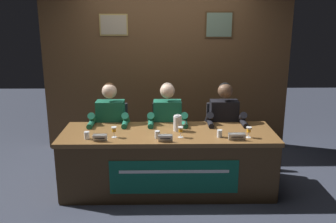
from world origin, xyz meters
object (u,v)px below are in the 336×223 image
object	(u,v)px
water_cup_center	(157,135)
water_cup_right	(220,134)
chair_right	(222,138)
panelist_right	(225,123)
juice_glass_right	(249,130)
chair_left	(113,138)
chair_center	(167,138)
panelist_center	(168,123)
juice_glass_left	(114,130)
nameplate_left	(100,138)
nameplate_right	(237,137)
panelist_left	(110,123)
water_cup_left	(87,136)
water_pitcher_central	(178,123)
conference_table	(168,154)
nameplate_center	(165,138)
juice_glass_center	(181,130)

from	to	relation	value
water_cup_center	water_cup_right	distance (m)	0.71
chair_right	panelist_right	size ratio (longest dim) A/B	0.73
panelist_right	juice_glass_right	world-z (taller)	panelist_right
chair_left	chair_center	xyz separation A→B (m)	(0.74, 0.00, 0.00)
panelist_center	panelist_right	distance (m)	0.74
juice_glass_left	water_cup_center	distance (m)	0.49
nameplate_left	nameplate_right	size ratio (longest dim) A/B	0.83
panelist_center	water_cup_right	xyz separation A→B (m)	(0.58, -0.60, 0.05)
chair_center	panelist_right	bearing A→B (deg)	-15.06
panelist_right	chair_right	bearing A→B (deg)	90.00
panelist_left	panelist_center	size ratio (longest dim) A/B	1.00
chair_left	panelist_right	xyz separation A→B (m)	(1.48, -0.20, 0.28)
chair_left	water_cup_right	xyz separation A→B (m)	(1.32, -0.80, 0.33)
water_cup_left	water_pitcher_central	world-z (taller)	water_pitcher_central
panelist_left	chair_center	size ratio (longest dim) A/B	1.36
chair_center	juice_glass_right	distance (m)	1.28
conference_table	water_cup_right	size ratio (longest dim) A/B	29.66
panelist_left	water_pitcher_central	world-z (taller)	panelist_left
panelist_center	juice_glass_right	distance (m)	1.10
chair_center	chair_right	bearing A→B (deg)	0.00
panelist_right	conference_table	bearing A→B (deg)	-145.70
water_cup_left	nameplate_center	world-z (taller)	water_cup_left
chair_right	nameplate_left	bearing A→B (deg)	-148.61
chair_left	panelist_left	size ratio (longest dim) A/B	0.73
panelist_left	water_cup_center	bearing A→B (deg)	-45.20
panelist_center	water_cup_right	world-z (taller)	panelist_center
nameplate_left	water_cup_center	bearing A→B (deg)	8.30
juice_glass_left	panelist_center	distance (m)	0.86
juice_glass_left	chair_center	bearing A→B (deg)	52.11
nameplate_center	nameplate_right	size ratio (longest dim) A/B	0.83
chair_right	water_pitcher_central	world-z (taller)	water_pitcher_central
chair_center	nameplate_right	xyz separation A→B (m)	(0.76, -0.90, 0.33)
water_cup_left	juice_glass_center	world-z (taller)	juice_glass_center
nameplate_left	juice_glass_left	world-z (taller)	juice_glass_left
chair_left	juice_glass_left	size ratio (longest dim) A/B	7.25
chair_left	juice_glass_left	xyz separation A→B (m)	(0.13, -0.79, 0.38)
conference_table	water_cup_center	world-z (taller)	water_cup_center
juice_glass_center	juice_glass_right	xyz separation A→B (m)	(0.77, -0.02, 0.00)
juice_glass_left	nameplate_right	world-z (taller)	juice_glass_left
nameplate_center	chair_right	xyz separation A→B (m)	(0.77, 0.94, -0.33)
panelist_left	water_cup_right	size ratio (longest dim) A/B	14.43
panelist_left	nameplate_left	world-z (taller)	panelist_left
juice_glass_left	juice_glass_center	bearing A→B (deg)	-1.00
chair_center	nameplate_left	bearing A→B (deg)	-129.57
panelist_left	juice_glass_center	distance (m)	1.07
nameplate_center	water_cup_right	bearing A→B (deg)	12.60
conference_table	nameplate_center	bearing A→B (deg)	-98.58
panelist_right	water_cup_right	world-z (taller)	panelist_right
nameplate_left	nameplate_center	world-z (taller)	same
chair_left	chair_center	size ratio (longest dim) A/B	1.00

